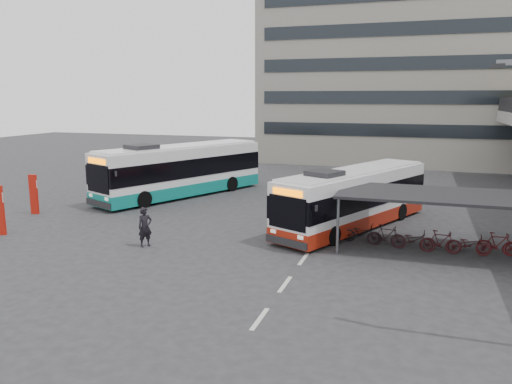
% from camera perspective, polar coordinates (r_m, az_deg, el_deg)
% --- Properties ---
extents(ground, '(120.00, 120.00, 0.00)m').
position_cam_1_polar(ground, '(21.66, -1.07, -7.02)').
color(ground, '#28282B').
rests_on(ground, ground).
extents(bike_shelter, '(10.00, 4.00, 2.54)m').
position_cam_1_polar(bike_shelter, '(23.15, 21.80, -3.29)').
color(bike_shelter, '#595B60').
rests_on(bike_shelter, ground).
extents(office_block, '(30.00, 15.00, 25.00)m').
position_cam_1_polar(office_block, '(55.78, 17.93, 16.34)').
color(office_block, gray).
rests_on(office_block, ground).
extents(road_markings, '(0.15, 7.60, 0.01)m').
position_cam_1_polar(road_markings, '(18.26, 3.34, -10.48)').
color(road_markings, beige).
rests_on(road_markings, ground).
extents(bus_main, '(6.73, 10.93, 3.24)m').
position_cam_1_polar(bus_main, '(26.08, 11.18, -0.74)').
color(bus_main, white).
rests_on(bus_main, ground).
extents(bus_teal, '(7.63, 12.53, 3.71)m').
position_cam_1_polar(bus_teal, '(34.14, -8.54, 2.42)').
color(bus_teal, white).
rests_on(bus_teal, ground).
extents(pedestrian, '(0.74, 0.78, 1.80)m').
position_cam_1_polar(pedestrian, '(22.93, -12.57, -3.93)').
color(pedestrian, black).
rests_on(pedestrian, ground).
extents(sign_totem_mid, '(0.50, 0.20, 2.29)m').
position_cam_1_polar(sign_totem_mid, '(31.28, -24.06, -0.16)').
color(sign_totem_mid, '#AF150A').
rests_on(sign_totem_mid, ground).
extents(sign_totem_north, '(0.59, 0.30, 2.77)m').
position_cam_1_polar(sign_totem_north, '(35.43, -14.91, 2.00)').
color(sign_totem_north, '#AF150A').
rests_on(sign_totem_north, ground).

